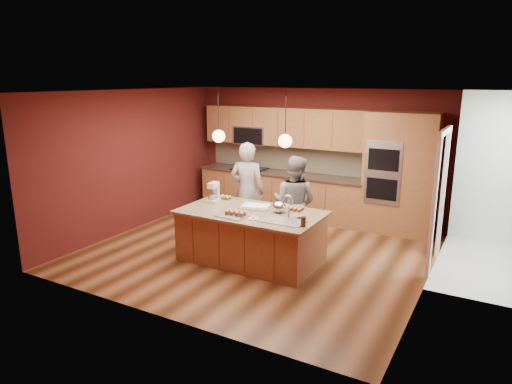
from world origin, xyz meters
The scene contains 24 objects.
floor centered at (0.00, 0.00, 0.00)m, with size 5.50×5.50×0.00m, color #44240F.
ceiling centered at (0.00, 0.00, 2.70)m, with size 5.50×5.50×0.00m, color white.
wall_back centered at (0.00, 2.50, 1.35)m, with size 5.50×5.50×0.00m, color #4E1715.
wall_front centered at (0.00, -2.50, 1.35)m, with size 5.50×5.50×0.00m, color #4E1715.
wall_left centered at (-2.75, 0.00, 1.35)m, with size 5.00×5.00×0.00m, color #4E1715.
wall_right centered at (2.75, 0.00, 1.35)m, with size 5.00×5.00×0.00m, color #4E1715.
cabinet_run centered at (-0.68, 2.25, 0.98)m, with size 3.74×0.64×2.30m.
oven_column centered at (1.85, 2.19, 1.15)m, with size 1.30×0.62×2.30m.
doorway_trim centered at (2.73, 0.80, 1.05)m, with size 0.08×1.11×2.20m, color white, non-canonical shape.
pendant_left centered at (-0.49, -0.37, 2.00)m, with size 0.20×0.20×0.80m.
pendant_right centered at (0.68, -0.37, 2.00)m, with size 0.20×0.20×0.80m.
island centered at (0.11, -0.38, 0.43)m, with size 2.27×1.28×1.22m.
person_left centered at (-0.49, 0.52, 0.90)m, with size 0.66×0.43×1.80m, color black.
person_right centered at (0.45, 0.52, 0.81)m, with size 0.79×0.62×1.63m, color slate.
stand_mixer centered at (-0.74, -0.21, 0.98)m, with size 0.21×0.27×0.34m.
sheet_cake centered at (0.07, -0.17, 0.86)m, with size 0.57×0.47×0.05m.
cooling_rack centered at (-0.02, -0.75, 0.85)m, with size 0.47×0.33×0.02m, color #B3B5BB.
mixing_bowl centered at (0.52, -0.21, 0.93)m, with size 0.22×0.22×0.19m, color silver.
plate centered at (0.34, -0.72, 0.84)m, with size 0.16×0.16×0.01m, color silver.
tumbler centered at (1.14, -0.68, 0.91)m, with size 0.07×0.07×0.15m, color #36220F.
phone centered at (0.96, -0.33, 0.84)m, with size 0.14×0.07×0.01m, color black.
cupcakes_left centered at (-0.67, 0.05, 0.87)m, with size 0.21×0.14×0.06m, color #DAB55A, non-canonical shape.
cupcakes_rack centered at (0.02, -0.71, 0.89)m, with size 0.35×0.17×0.08m, color #DAB55A, non-canonical shape.
cupcakes_right centered at (0.71, 0.03, 0.87)m, with size 0.22×0.22×0.07m, color #DAB55A, non-canonical shape.
Camera 1 is at (3.58, -6.42, 2.90)m, focal length 32.00 mm.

